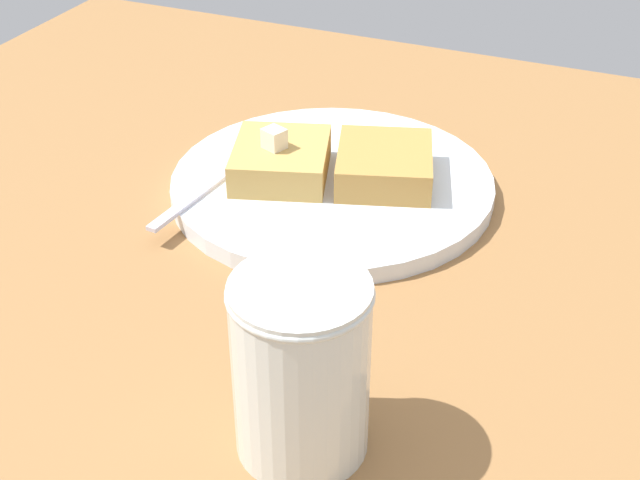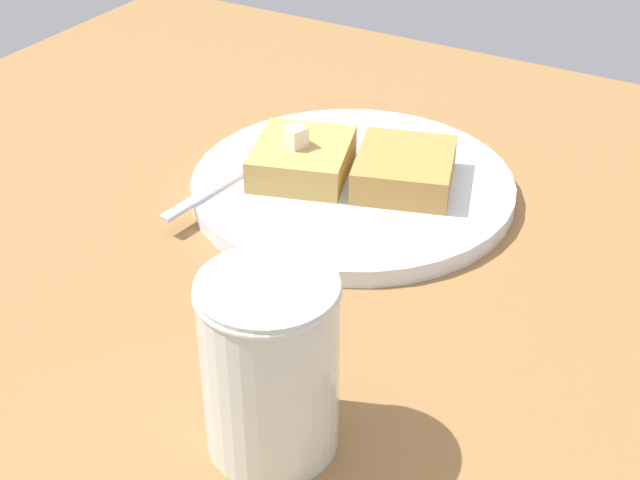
# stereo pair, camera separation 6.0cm
# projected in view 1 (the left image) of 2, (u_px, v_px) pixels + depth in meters

# --- Properties ---
(table_surface) EXTENTS (0.91, 0.91, 0.03)m
(table_surface) POSITION_uv_depth(u_px,v_px,m) (251.00, 269.00, 0.67)
(table_surface) COLOR olive
(table_surface) RESTS_ON ground
(plate) EXTENTS (0.27, 0.27, 0.01)m
(plate) POSITION_uv_depth(u_px,v_px,m) (332.00, 183.00, 0.74)
(plate) COLOR white
(plate) RESTS_ON table_surface
(toast_slice_left) EXTENTS (0.10, 0.11, 0.03)m
(toast_slice_left) POSITION_uv_depth(u_px,v_px,m) (281.00, 160.00, 0.73)
(toast_slice_left) COLOR tan
(toast_slice_left) RESTS_ON plate
(toast_slice_middle) EXTENTS (0.10, 0.11, 0.03)m
(toast_slice_middle) POSITION_uv_depth(u_px,v_px,m) (384.00, 165.00, 0.72)
(toast_slice_middle) COLOR #B3833E
(toast_slice_middle) RESTS_ON plate
(butter_pat_primary) EXTENTS (0.02, 0.02, 0.02)m
(butter_pat_primary) POSITION_uv_depth(u_px,v_px,m) (274.00, 138.00, 0.72)
(butter_pat_primary) COLOR #F9E9CB
(butter_pat_primary) RESTS_ON toast_slice_left
(fork) EXTENTS (0.03, 0.16, 0.00)m
(fork) POSITION_uv_depth(u_px,v_px,m) (220.00, 178.00, 0.73)
(fork) COLOR silver
(fork) RESTS_ON plate
(syrup_jar) EXTENTS (0.08, 0.08, 0.11)m
(syrup_jar) POSITION_uv_depth(u_px,v_px,m) (301.00, 377.00, 0.48)
(syrup_jar) COLOR #381905
(syrup_jar) RESTS_ON table_surface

